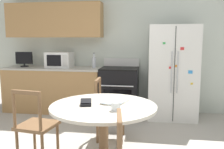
{
  "coord_description": "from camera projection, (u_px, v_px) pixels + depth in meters",
  "views": [
    {
      "loc": [
        0.74,
        -2.46,
        1.48
      ],
      "look_at": [
        0.17,
        1.15,
        0.95
      ],
      "focal_mm": 40.0,
      "sensor_mm": 36.0,
      "label": 1
    }
  ],
  "objects": [
    {
      "name": "refrigerator",
      "position": [
        173.0,
        72.0,
        4.62
      ],
      "size": [
        0.88,
        0.72,
        1.72
      ],
      "color": "white",
      "rests_on": "ground_plane"
    },
    {
      "name": "dining_chair_left",
      "position": [
        36.0,
        126.0,
        3.01
      ],
      "size": [
        0.48,
        0.48,
        0.9
      ],
      "rotation": [
        0.0,
        0.0,
        6.14
      ],
      "color": "brown",
      "rests_on": "ground_plane"
    },
    {
      "name": "countertop_tv",
      "position": [
        24.0,
        59.0,
        5.13
      ],
      "size": [
        0.35,
        0.16,
        0.31
      ],
      "color": "black",
      "rests_on": "kitchen_counter"
    },
    {
      "name": "microwave",
      "position": [
        60.0,
        60.0,
        5.02
      ],
      "size": [
        0.5,
        0.39,
        0.31
      ],
      "color": "white",
      "rests_on": "kitchen_counter"
    },
    {
      "name": "dining_chair_far",
      "position": [
        109.0,
        110.0,
        3.66
      ],
      "size": [
        0.44,
        0.44,
        0.9
      ],
      "rotation": [
        0.0,
        0.0,
        4.75
      ],
      "color": "brown",
      "rests_on": "ground_plane"
    },
    {
      "name": "mail_stack",
      "position": [
        115.0,
        102.0,
        2.87
      ],
      "size": [
        0.33,
        0.37,
        0.02
      ],
      "color": "white",
      "rests_on": "dining_table"
    },
    {
      "name": "oven_range",
      "position": [
        120.0,
        91.0,
        4.86
      ],
      "size": [
        0.72,
        0.68,
        1.08
      ],
      "color": "black",
      "rests_on": "ground_plane"
    },
    {
      "name": "counter_bottle",
      "position": [
        94.0,
        62.0,
        4.97
      ],
      "size": [
        0.08,
        0.08,
        0.3
      ],
      "color": "silver",
      "rests_on": "kitchen_counter"
    },
    {
      "name": "kitchen_counter",
      "position": [
        54.0,
        89.0,
        5.1
      ],
      "size": [
        1.99,
        0.64,
        0.9
      ],
      "color": "#AD7F4C",
      "rests_on": "ground_plane"
    },
    {
      "name": "dining_table",
      "position": [
        103.0,
        118.0,
        2.8
      ],
      "size": [
        1.19,
        1.19,
        0.75
      ],
      "color": "beige",
      "rests_on": "ground_plane"
    },
    {
      "name": "candle_glass",
      "position": [
        116.0,
        107.0,
        2.57
      ],
      "size": [
        0.1,
        0.1,
        0.09
      ],
      "color": "silver",
      "rests_on": "dining_table"
    },
    {
      "name": "wallet",
      "position": [
        86.0,
        103.0,
        2.75
      ],
      "size": [
        0.14,
        0.15,
        0.07
      ],
      "color": "black",
      "rests_on": "dining_table"
    },
    {
      "name": "back_wall",
      "position": [
        100.0,
        41.0,
        5.11
      ],
      "size": [
        5.2,
        0.44,
        2.6
      ],
      "color": "silver",
      "rests_on": "ground_plane"
    }
  ]
}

